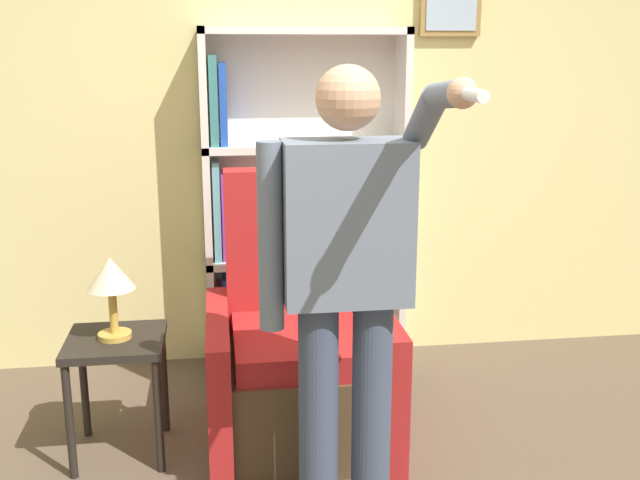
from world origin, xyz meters
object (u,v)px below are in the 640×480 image
Objects in this scene: bookcase at (288,209)px; table_lamp at (111,280)px; side_table at (117,359)px; person_standing at (346,274)px; armchair at (298,358)px.

table_lamp is (-0.86, -0.92, -0.10)m from bookcase.
bookcase is at bearing 46.91° from side_table.
bookcase is at bearing 46.91° from table_lamp.
person_standing is at bearing -35.70° from table_lamp.
bookcase is 1.27m from table_lamp.
table_lamp is (0.00, 0.00, 0.37)m from side_table.
bookcase is at bearing 87.20° from armchair.
side_table is at bearing 0.00° from table_lamp.
armchair is at bearing 97.36° from person_standing.
table_lamp is (-0.82, -0.09, 0.45)m from armchair.
table_lamp is at bearing -173.93° from armchair.
person_standing is 4.74× the size of table_lamp.
side_table is 0.37m from table_lamp.
bookcase is 1.00m from armchair.
armchair is 0.71× the size of person_standing.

